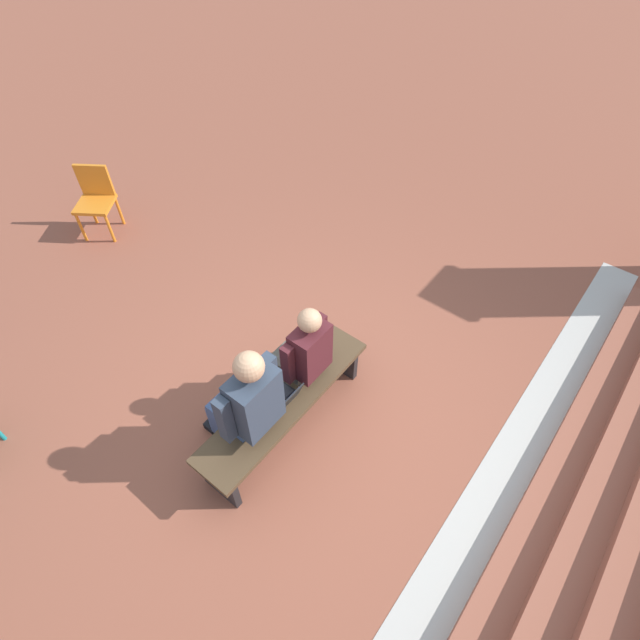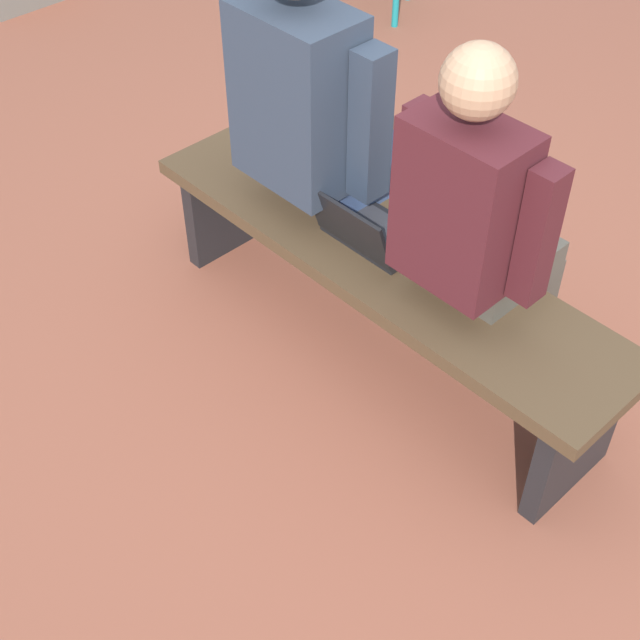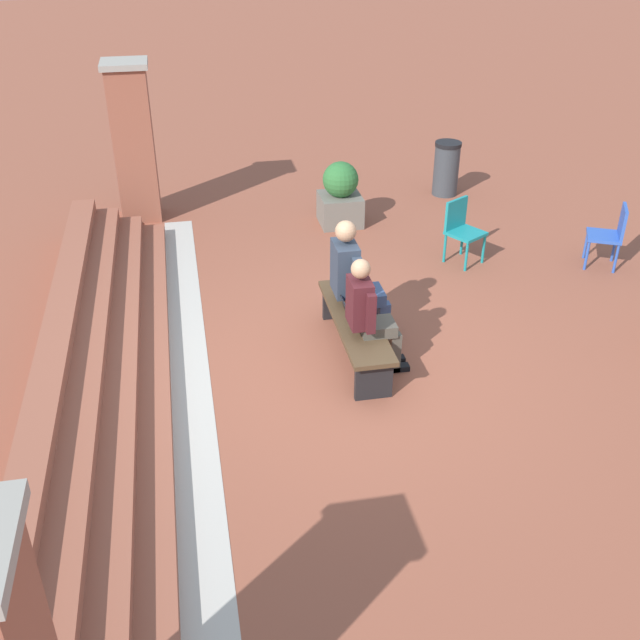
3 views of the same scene
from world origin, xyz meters
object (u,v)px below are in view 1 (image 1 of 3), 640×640
(bench, at_px, (285,404))
(laptop, at_px, (281,399))
(person_student, at_px, (301,353))
(plastic_chair_foreground, at_px, (95,196))
(person_adult, at_px, (246,402))

(bench, bearing_deg, laptop, 13.26)
(person_student, distance_m, laptop, 0.42)
(laptop, bearing_deg, person_student, -168.20)
(laptop, distance_m, plastic_chair_foreground, 3.78)
(laptop, bearing_deg, plastic_chair_foreground, -102.01)
(bench, height_order, laptop, laptop)
(bench, xyz_separation_m, person_adult, (0.34, -0.07, 0.39))
(plastic_chair_foreground, bearing_deg, bench, 78.71)
(person_adult, height_order, laptop, person_adult)
(person_student, bearing_deg, plastic_chair_foreground, -96.69)
(person_adult, xyz_separation_m, laptop, (-0.29, 0.08, -0.24))
(bench, relative_size, person_student, 1.41)
(person_student, bearing_deg, person_adult, -0.65)
(bench, height_order, person_student, person_student)
(person_adult, distance_m, laptop, 0.39)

